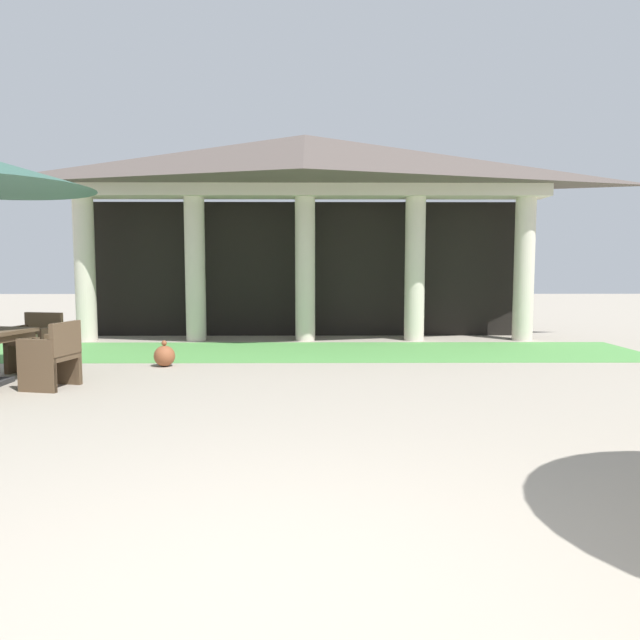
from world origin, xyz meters
name	(u,v)px	position (x,y,z in m)	size (l,w,h in m)	color
ground_plane	(269,608)	(0.00, 0.00, 0.00)	(60.00, 60.00, 0.00)	#9E9384
background_pavilion	(305,183)	(0.00, 9.49, 3.17)	(10.05, 2.81, 4.09)	beige
lawn_strip	(304,351)	(0.00, 7.80, 0.00)	(11.85, 2.49, 0.01)	#519347
patio_chair_near_foreground_east	(53,357)	(-3.02, 4.70, 0.39)	(0.60, 0.66, 0.82)	brown
patio_chair_near_foreground_north	(36,343)	(-3.77, 5.84, 0.41)	(0.70, 0.62, 0.83)	brown
terracotta_urn	(164,356)	(-2.06, 6.27, 0.16)	(0.31, 0.31, 0.39)	brown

